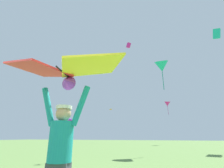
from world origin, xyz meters
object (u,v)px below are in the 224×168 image
distant_kite_orange_mid_right (111,109)px  distant_kite_magenta_high_right (167,104)px  marker_flag (70,123)px  distant_kite_teal_low_left (217,34)px  kite_flyer_person (60,153)px  distant_kite_magenta_low_right (129,45)px  distant_kite_teal_overhead_distant (162,67)px  held_stunt_kite (65,71)px

distant_kite_orange_mid_right → distant_kite_magenta_high_right: bearing=-28.9°
distant_kite_magenta_high_right → marker_flag: bearing=-103.0°
distant_kite_teal_low_left → distant_kite_magenta_high_right: size_ratio=0.68×
kite_flyer_person → distant_kite_magenta_low_right: bearing=99.5°
distant_kite_teal_low_left → distant_kite_teal_overhead_distant: 12.73m
distant_kite_magenta_low_right → marker_flag: bearing=-89.8°
held_stunt_kite → distant_kite_magenta_low_right: 24.75m
distant_kite_magenta_high_right → distant_kite_teal_overhead_distant: size_ratio=0.84×
kite_flyer_person → distant_kite_teal_overhead_distant: 12.88m
distant_kite_magenta_low_right → distant_kite_magenta_high_right: size_ratio=0.41×
distant_kite_teal_low_left → distant_kite_orange_mid_right: 25.27m
distant_kite_teal_overhead_distant → marker_flag: distant_kite_teal_overhead_distant is taller
distant_kite_teal_low_left → distant_kite_orange_mid_right: size_ratio=1.85×
distant_kite_magenta_low_right → distant_kite_orange_mid_right: size_ratio=1.12×
held_stunt_kite → distant_kite_magenta_high_right: (1.54, 26.82, 4.31)m
distant_kite_teal_low_left → distant_kite_teal_overhead_distant: distant_kite_teal_low_left is taller
distant_kite_teal_overhead_distant → held_stunt_kite: bearing=-96.9°
distant_kite_magenta_low_right → distant_kite_teal_low_left: size_ratio=0.60×
distant_kite_orange_mid_right → marker_flag: bearing=-74.7°
distant_kite_magenta_low_right → distant_kite_teal_overhead_distant: bearing=-62.4°
distant_kite_magenta_high_right → distant_kite_orange_mid_right: distant_kite_orange_mid_right is taller
distant_kite_orange_mid_right → marker_flag: 29.87m
distant_kite_teal_overhead_distant → marker_flag: 9.14m
kite_flyer_person → distant_kite_orange_mid_right: bearing=108.3°
held_stunt_kite → distant_kite_orange_mid_right: (-11.16, 33.82, 5.15)m
held_stunt_kite → distant_kite_teal_low_left: distant_kite_teal_low_left is taller
kite_flyer_person → held_stunt_kite: 1.23m
kite_flyer_person → distant_kite_magenta_high_right: size_ratio=0.85×
distant_kite_magenta_low_right → distant_kite_magenta_high_right: distant_kite_magenta_low_right is taller
distant_kite_magenta_low_right → distant_kite_orange_mid_right: bearing=120.4°
held_stunt_kite → distant_kite_teal_low_left: 24.15m
distant_kite_orange_mid_right → distant_kite_teal_low_left: bearing=-36.4°
distant_kite_orange_mid_right → marker_flag: size_ratio=0.39×
distant_kite_magenta_low_right → distant_kite_teal_overhead_distant: size_ratio=0.35×
distant_kite_teal_low_left → kite_flyer_person: bearing=-113.8°
kite_flyer_person → held_stunt_kite: held_stunt_kite is taller
distant_kite_magenta_low_right → distant_kite_orange_mid_right: (-7.70, 13.14, -7.99)m
distant_kite_teal_low_left → distant_kite_orange_mid_right: distant_kite_teal_low_left is taller
held_stunt_kite → marker_flag: (-3.40, 5.50, -0.33)m
kite_flyer_person → distant_kite_teal_overhead_distant: bearing=83.0°
distant_kite_teal_overhead_distant → distant_kite_magenta_high_right: bearing=89.4°
held_stunt_kite → distant_kite_magenta_high_right: size_ratio=0.86×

